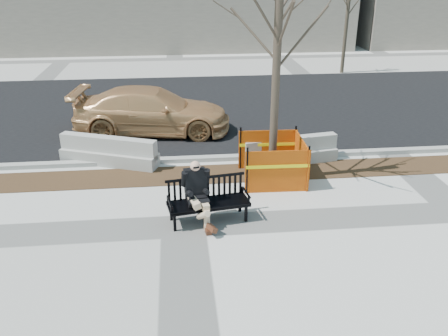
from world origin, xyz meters
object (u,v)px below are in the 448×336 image
(tree_fence, at_px, (271,179))
(jersey_barrier_left, at_px, (110,164))
(bench, at_px, (209,221))
(sedan, at_px, (153,132))
(seated_man, at_px, (198,221))
(jersey_barrier_right, at_px, (290,163))

(tree_fence, relative_size, jersey_barrier_left, 2.11)
(bench, xyz_separation_m, sedan, (-1.37, 5.97, 0.00))
(seated_man, bearing_deg, sedan, 91.83)
(tree_fence, bearing_deg, seated_man, -136.06)
(jersey_barrier_left, bearing_deg, seated_man, -34.97)
(seated_man, relative_size, jersey_barrier_right, 0.52)
(seated_man, height_order, sedan, sedan)
(sedan, xyz_separation_m, jersey_barrier_left, (-1.12, -2.56, 0.00))
(seated_man, relative_size, sedan, 0.28)
(bench, distance_m, seated_man, 0.24)
(seated_man, relative_size, tree_fence, 0.23)
(jersey_barrier_right, bearing_deg, jersey_barrier_left, 165.30)
(jersey_barrier_left, height_order, jersey_barrier_right, jersey_barrier_left)
(sedan, distance_m, jersey_barrier_right, 4.90)
(seated_man, distance_m, jersey_barrier_right, 4.02)
(seated_man, xyz_separation_m, jersey_barrier_left, (-2.25, 3.41, 0.00))
(bench, bearing_deg, jersey_barrier_right, 41.07)
(tree_fence, height_order, sedan, tree_fence)
(tree_fence, xyz_separation_m, jersey_barrier_right, (0.71, 1.01, 0.00))
(jersey_barrier_right, bearing_deg, tree_fence, -134.62)
(jersey_barrier_left, bearing_deg, tree_fence, 2.62)
(bench, relative_size, tree_fence, 0.30)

